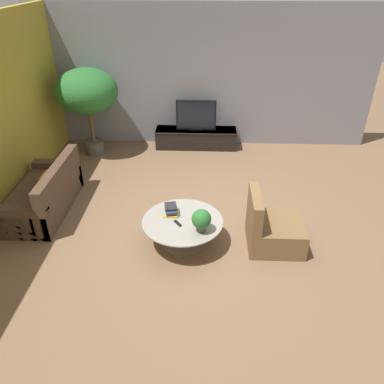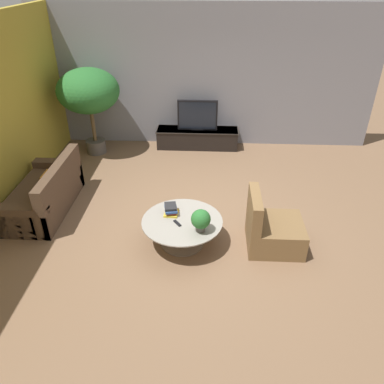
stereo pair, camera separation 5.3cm
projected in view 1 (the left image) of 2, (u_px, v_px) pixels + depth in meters
name	position (u px, v px, depth m)	size (l,w,h in m)	color
ground_plane	(199.00, 221.00, 6.12)	(24.00, 24.00, 0.00)	brown
back_wall_stone	(203.00, 78.00, 8.12)	(7.40, 0.12, 3.00)	gray
media_console	(196.00, 138.00, 8.52)	(1.84, 0.50, 0.43)	black
television	(196.00, 115.00, 8.24)	(0.88, 0.13, 0.66)	black
coffee_table	(183.00, 227.00, 5.50)	(1.18, 1.18, 0.41)	#756656
couch_by_wall	(45.00, 195.00, 6.28)	(0.84, 1.73, 0.84)	#4C3828
armchair_wicker	(272.00, 229.00, 5.49)	(0.80, 0.76, 0.86)	brown
potted_palm_tall	(87.00, 93.00, 7.67)	(1.28, 1.28, 1.84)	#514C47
potted_plant_tabletop	(201.00, 220.00, 5.14)	(0.27, 0.27, 0.34)	#514C47
book_stack	(171.00, 210.00, 5.56)	(0.22, 0.26, 0.14)	gold
remote_black	(178.00, 223.00, 5.37)	(0.04, 0.16, 0.02)	black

